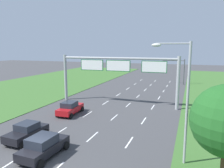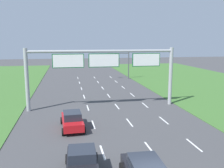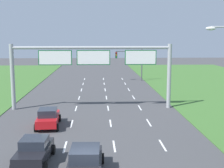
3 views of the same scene
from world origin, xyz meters
The scene contains 8 objects.
lane_dashes_inner_left centered at (-1.75, 12.00, 0.00)m, with size 0.14×62.40×0.01m.
lane_dashes_inner_right centered at (1.75, 12.00, 0.00)m, with size 0.14×62.40×0.01m.
lane_dashes_slip centered at (5.25, 12.00, 0.00)m, with size 0.14×62.40×0.01m.
car_lead_silver centered at (-0.14, 1.44, 0.82)m, with size 2.20×4.23×1.63m.
car_mid_lane centered at (-3.72, 11.25, 0.80)m, with size 2.17×4.26×1.60m.
car_far_ahead centered at (-3.36, 3.34, 0.78)m, with size 2.17×4.00×1.56m.
sign_gantry centered at (0.15, 17.94, 4.98)m, with size 17.24×0.44×7.00m.
traffic_light_mast centered at (6.51, 38.91, 3.87)m, with size 4.76×0.49×5.60m.
Camera 3 is at (0.55, -15.33, 7.74)m, focal length 50.00 mm.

